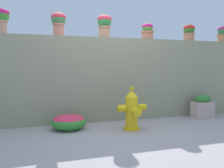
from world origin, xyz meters
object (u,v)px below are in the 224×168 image
at_px(potted_plant_4, 147,31).
at_px(potted_plant_3, 104,24).
at_px(potted_plant_5, 189,32).
at_px(fire_hydrant, 132,110).
at_px(potted_plant_2, 59,21).
at_px(potted_plant_1, 1,17).
at_px(flower_bush_left, 69,121).
at_px(potted_plant_6, 223,33).
at_px(planter_box, 202,107).

bearing_deg(potted_plant_4, potted_plant_3, -178.82).
relative_size(potted_plant_5, fire_hydrant, 0.51).
height_order(potted_plant_2, fire_hydrant, potted_plant_2).
distance_m(potted_plant_1, flower_bush_left, 2.18).
bearing_deg(fire_hydrant, potted_plant_6, 18.29).
xyz_separation_m(potted_plant_3, fire_hydrant, (0.24, -0.89, -1.62)).
height_order(flower_bush_left, planter_box, planter_box).
bearing_deg(potted_plant_4, potted_plant_5, -1.37).
distance_m(potted_plant_2, potted_plant_4, 1.88).
bearing_deg(potted_plant_4, potted_plant_2, -178.24).
height_order(potted_plant_5, flower_bush_left, potted_plant_5).
bearing_deg(potted_plant_5, planter_box, -82.51).
xyz_separation_m(potted_plant_2, flower_bush_left, (0.10, -0.52, -1.81)).
xyz_separation_m(potted_plant_1, potted_plant_3, (1.90, 0.05, 0.00)).
relative_size(potted_plant_4, flower_bush_left, 0.59).
bearing_deg(potted_plant_3, potted_plant_5, -0.13).
bearing_deg(potted_plant_2, planter_box, -8.08).
xyz_separation_m(flower_bush_left, planter_box, (2.86, 0.10, 0.10)).
bearing_deg(flower_bush_left, potted_plant_3, 34.50).
bearing_deg(potted_plant_5, potted_plant_3, 179.87).
bearing_deg(potted_plant_6, fire_hydrant, -161.71).
height_order(potted_plant_1, potted_plant_3, potted_plant_3).
bearing_deg(flower_bush_left, potted_plant_5, 11.15).
height_order(potted_plant_5, planter_box, potted_plant_5).
bearing_deg(potted_plant_5, potted_plant_6, 0.09).
xyz_separation_m(potted_plant_3, potted_plant_4, (0.97, 0.02, -0.10)).
bearing_deg(potted_plant_4, planter_box, -23.78).
relative_size(potted_plant_2, potted_plant_5, 1.17).
bearing_deg(planter_box, fire_hydrant, -166.48).
distance_m(potted_plant_3, flower_bush_left, 2.07).
distance_m(potted_plant_3, fire_hydrant, 1.87).
bearing_deg(planter_box, potted_plant_6, 27.25).
xyz_separation_m(potted_plant_2, planter_box, (2.96, -0.42, -1.71)).
bearing_deg(potted_plant_3, flower_bush_left, -145.50).
relative_size(potted_plant_2, flower_bush_left, 0.74).
bearing_deg(potted_plant_3, potted_plant_2, -177.63).
height_order(potted_plant_3, planter_box, potted_plant_3).
xyz_separation_m(potted_plant_3, potted_plant_6, (2.93, -0.00, -0.07)).
xyz_separation_m(fire_hydrant, planter_box, (1.81, 0.43, -0.10)).
relative_size(potted_plant_6, planter_box, 0.80).
bearing_deg(potted_plant_1, potted_plant_3, 1.51).
bearing_deg(flower_bush_left, potted_plant_2, 100.89).
height_order(potted_plant_1, planter_box, potted_plant_1).
bearing_deg(fire_hydrant, planter_box, 13.52).
bearing_deg(potted_plant_2, flower_bush_left, -79.11).
distance_m(potted_plant_1, potted_plant_4, 2.87).
distance_m(potted_plant_2, fire_hydrant, 2.15).
distance_m(flower_bush_left, planter_box, 2.86).
relative_size(potted_plant_1, potted_plant_3, 0.97).
bearing_deg(potted_plant_4, fire_hydrant, -128.44).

